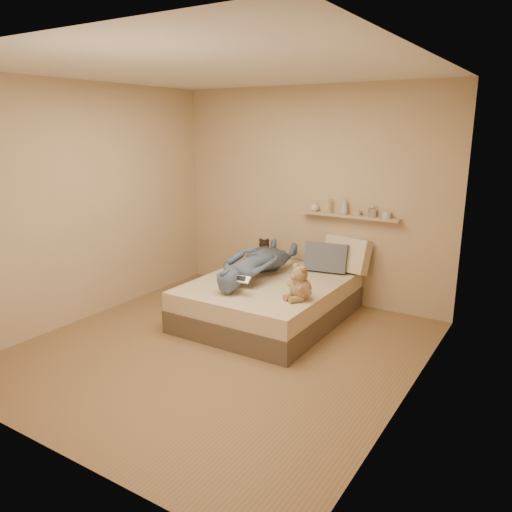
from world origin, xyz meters
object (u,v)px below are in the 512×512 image
Objects in this scene: pillow_grey at (326,257)px; person at (256,262)px; game_console at (241,279)px; bed at (269,300)px; teddy_bear at (300,285)px; wall_shelf at (349,216)px; pillow_cream at (346,255)px; dark_plush at (264,252)px.

pillow_grey is 0.87m from person.
pillow_grey is at bearing 73.76° from game_console.
bed is 5.20× the size of teddy_bear.
game_console is 0.13× the size of person.
game_console is 1.66m from wall_shelf.
pillow_cream is (0.57, 0.83, 0.43)m from bed.
person is (-0.20, 0.04, 0.41)m from bed.
pillow_cream is 1.10× the size of pillow_grey.
bed is at bearing -54.84° from dark_plush.
game_console is at bearing -69.01° from dark_plush.
teddy_bear is (0.56, 0.21, -0.02)m from game_console.
dark_plush is 0.25× the size of wall_shelf.
dark_plush is 0.20× the size of person.
teddy_bear is at bearing 146.97° from person.
teddy_bear is 0.87m from person.
person is 1.24m from wall_shelf.
pillow_grey is 0.33× the size of person.
pillow_cream reaches higher than bed.
teddy_bear is at bearing -33.10° from bed.
teddy_bear and person have the same top height.
pillow_cream is (0.00, 1.20, 0.05)m from teddy_bear.
pillow_cream reaches higher than game_console.
game_console is 1.52m from pillow_cream.
teddy_bear is 0.66× the size of pillow_cream.
teddy_bear is 0.24× the size of person.
person reaches higher than bed.
person is 1.26× the size of wall_shelf.
teddy_bear reaches higher than game_console.
game_console is at bearing 103.40° from person.
bed is 3.80× the size of pillow_grey.
game_console is at bearing -111.86° from pillow_cream.
dark_plush is (-1.04, 1.05, -0.02)m from teddy_bear.
game_console is 0.68× the size of dark_plush.
game_console is at bearing -110.14° from wall_shelf.
dark_plush is at bearing -71.45° from person.
wall_shelf is at bearing 58.82° from bed.
wall_shelf reaches higher than pillow_cream.
pillow_cream is 0.24m from pillow_grey.
pillow_grey is at bearing 0.69° from dark_plush.
teddy_bear is at bearing -45.11° from dark_plush.
bed is 0.90m from dark_plush.
person is (-0.77, 0.41, 0.03)m from teddy_bear.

